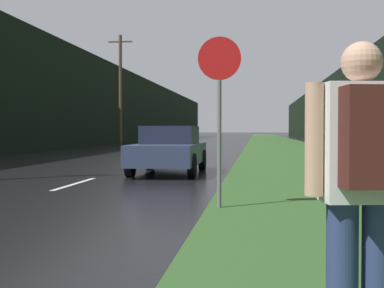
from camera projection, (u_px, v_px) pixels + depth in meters
grass_verge at (286, 148)px, 38.33m from camera, size 6.00×240.00×0.02m
lane_stripe_c at (75, 184)px, 12.88m from camera, size 0.12×3.00×0.01m
lane_stripe_d at (138, 165)px, 19.83m from camera, size 0.12×3.00×0.01m
lane_stripe_e at (169, 156)px, 26.78m from camera, size 0.12×3.00×0.01m
treeline_far_side at (107, 105)px, 50.06m from camera, size 2.00×140.00×7.37m
treeline_near_side at (348, 107)px, 47.46m from camera, size 2.00×140.00×6.65m
utility_pole_far at (120, 90)px, 39.67m from camera, size 1.80×0.24×8.35m
stop_sign at (219, 102)px, 8.78m from camera, size 0.71×0.07×2.83m
hitchhiker_with_backpack at (363, 181)px, 2.88m from camera, size 0.61×0.47×1.78m
car_passing_near at (169, 149)px, 15.99m from camera, size 1.92×4.49×1.42m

